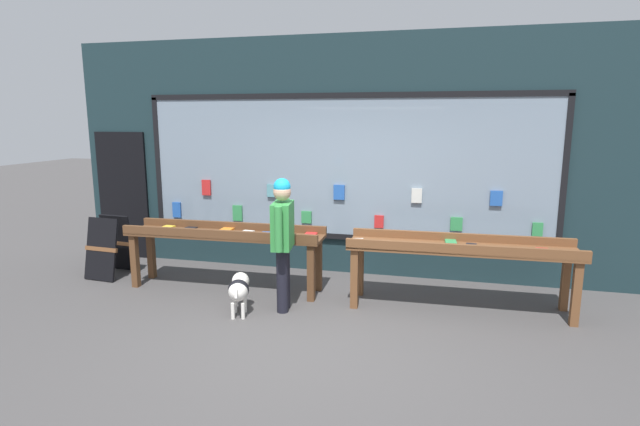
# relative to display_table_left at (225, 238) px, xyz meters

# --- Properties ---
(ground_plane) EXTENTS (40.00, 40.00, 0.00)m
(ground_plane) POSITION_rel_display_table_left_xyz_m (1.55, -1.17, -0.71)
(ground_plane) COLOR #474444
(shopfront_facade) EXTENTS (8.94, 0.29, 3.50)m
(shopfront_facade) POSITION_rel_display_table_left_xyz_m (1.49, 1.22, 1.02)
(shopfront_facade) COLOR #192D33
(shopfront_facade) RESTS_ON ground_plane
(display_table_left) EXTENTS (2.73, 0.65, 0.89)m
(display_table_left) POSITION_rel_display_table_left_xyz_m (0.00, 0.00, 0.00)
(display_table_left) COLOR brown
(display_table_left) RESTS_ON ground_plane
(display_table_right) EXTENTS (2.73, 0.71, 0.89)m
(display_table_right) POSITION_rel_display_table_left_xyz_m (3.10, -0.00, 0.01)
(display_table_right) COLOR brown
(display_table_right) RESTS_ON ground_plane
(person_browsing) EXTENTS (0.28, 0.64, 1.63)m
(person_browsing) POSITION_rel_display_table_left_xyz_m (1.01, -0.55, 0.23)
(person_browsing) COLOR black
(person_browsing) RESTS_ON ground_plane
(small_dog) EXTENTS (0.33, 0.55, 0.47)m
(small_dog) POSITION_rel_display_table_left_xyz_m (0.54, -0.82, -0.39)
(small_dog) COLOR white
(small_dog) RESTS_ON ground_plane
(sandwich_board_sign) EXTENTS (0.58, 0.64, 0.89)m
(sandwich_board_sign) POSITION_rel_display_table_left_xyz_m (-1.91, 0.12, -0.26)
(sandwich_board_sign) COLOR black
(sandwich_board_sign) RESTS_ON ground_plane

